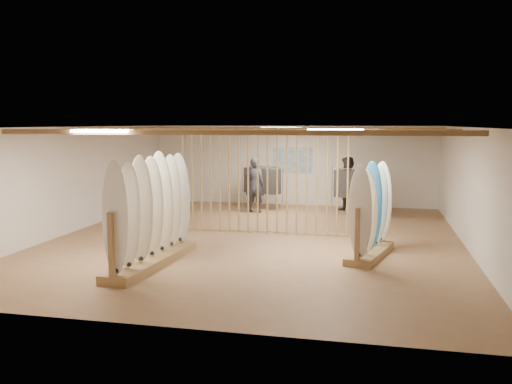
% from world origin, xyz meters
% --- Properties ---
extents(floor, '(12.00, 12.00, 0.00)m').
position_xyz_m(floor, '(0.00, 0.00, 0.00)').
color(floor, '#986E49').
rests_on(floor, ground).
extents(ceiling, '(12.00, 12.00, 0.00)m').
position_xyz_m(ceiling, '(0.00, 0.00, 2.80)').
color(ceiling, '#9A9992').
rests_on(ceiling, ground).
extents(wall_back, '(12.00, 0.00, 12.00)m').
position_xyz_m(wall_back, '(0.00, 6.00, 1.40)').
color(wall_back, silver).
rests_on(wall_back, ground).
extents(wall_front, '(12.00, 0.00, 12.00)m').
position_xyz_m(wall_front, '(0.00, -6.00, 1.40)').
color(wall_front, silver).
rests_on(wall_front, ground).
extents(wall_left, '(0.00, 12.00, 12.00)m').
position_xyz_m(wall_left, '(-5.00, 0.00, 1.40)').
color(wall_left, silver).
rests_on(wall_left, ground).
extents(wall_right, '(0.00, 12.00, 12.00)m').
position_xyz_m(wall_right, '(5.00, 0.00, 1.40)').
color(wall_right, silver).
rests_on(wall_right, ground).
extents(ceiling_slats, '(9.50, 6.12, 0.10)m').
position_xyz_m(ceiling_slats, '(0.00, 0.00, 2.72)').
color(ceiling_slats, olive).
rests_on(ceiling_slats, ground).
extents(light_panels, '(1.20, 0.35, 0.06)m').
position_xyz_m(light_panels, '(0.00, 0.00, 2.74)').
color(light_panels, white).
rests_on(light_panels, ground).
extents(bamboo_partition, '(4.45, 0.05, 2.78)m').
position_xyz_m(bamboo_partition, '(0.00, 0.80, 1.40)').
color(bamboo_partition, '#A58350').
rests_on(bamboo_partition, ground).
extents(poster, '(1.40, 0.03, 0.90)m').
position_xyz_m(poster, '(0.00, 5.98, 1.60)').
color(poster, teal).
rests_on(poster, ground).
extents(rack_left, '(0.83, 3.22, 2.23)m').
position_xyz_m(rack_left, '(-1.56, -2.83, 0.77)').
color(rack_left, olive).
rests_on(rack_left, floor).
extents(rack_right, '(1.08, 2.20, 2.03)m').
position_xyz_m(rack_right, '(2.81, -1.17, 0.69)').
color(rack_right, olive).
rests_on(rack_right, floor).
extents(clothing_rack_a, '(1.33, 0.83, 1.49)m').
position_xyz_m(clothing_rack_a, '(-0.83, 4.75, 0.97)').
color(clothing_rack_a, silver).
rests_on(clothing_rack_a, floor).
extents(clothing_rack_b, '(1.36, 0.75, 1.52)m').
position_xyz_m(clothing_rack_b, '(2.28, 4.17, 0.99)').
color(clothing_rack_b, silver).
rests_on(clothing_rack_b, floor).
extents(shopper_a, '(0.78, 0.56, 2.04)m').
position_xyz_m(shopper_a, '(-0.95, 4.10, 1.02)').
color(shopper_a, '#2B2D33').
rests_on(shopper_a, floor).
extents(shopper_b, '(1.25, 1.20, 2.05)m').
position_xyz_m(shopper_b, '(2.03, 4.76, 1.03)').
color(shopper_b, '#302A25').
rests_on(shopper_b, floor).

